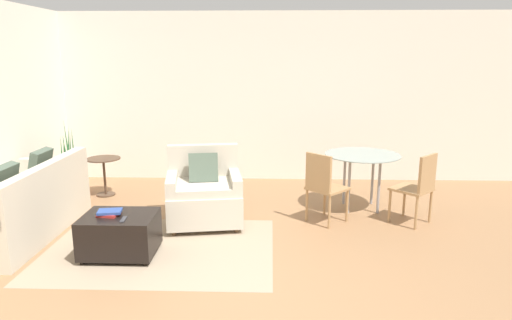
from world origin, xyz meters
name	(u,v)px	position (x,y,z in m)	size (l,w,h in m)	color
ground_plane	(240,295)	(0.00, 0.00, 0.00)	(20.00, 20.00, 0.00)	#936B47
wall_back	(255,98)	(0.00, 3.92, 1.38)	(12.00, 0.06, 2.75)	white
area_rug	(161,249)	(-0.93, 0.96, 0.00)	(2.45, 1.82, 0.01)	gray
couch	(21,210)	(-2.63, 1.30, 0.31)	(0.92, 1.99, 0.93)	beige
armchair	(204,195)	(-0.56, 1.76, 0.37)	(1.01, 0.93, 0.95)	beige
ottoman	(120,233)	(-1.31, 0.79, 0.24)	(0.75, 0.59, 0.44)	black
book_stack	(109,213)	(-1.41, 0.79, 0.47)	(0.26, 0.21, 0.05)	#B72D28
tv_remote_primary	(123,219)	(-1.22, 0.67, 0.45)	(0.05, 0.16, 0.01)	#333338
potted_plant	(70,179)	(-2.72, 2.81, 0.26)	(0.34, 0.34, 1.17)	maroon
side_table	(104,169)	(-2.22, 2.88, 0.41)	(0.50, 0.50, 0.57)	#4C3828
dining_table	(362,161)	(1.50, 2.39, 0.67)	(1.01, 1.01, 0.76)	#8C9E99
dining_chair_near_left	(323,183)	(0.92, 1.81, 0.52)	(0.59, 0.59, 0.90)	tan
dining_chair_near_right	(419,184)	(2.08, 1.81, 0.52)	(0.59, 0.59, 0.90)	tan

